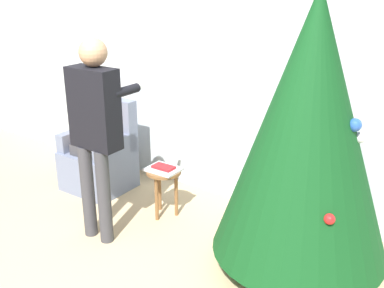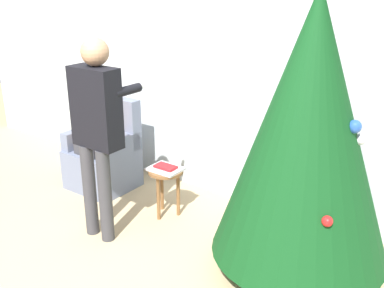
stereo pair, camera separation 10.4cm
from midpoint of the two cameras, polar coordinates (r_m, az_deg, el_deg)
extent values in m
cube|color=silver|center=(4.70, 3.87, 9.08)|extent=(8.00, 0.06, 2.70)
cylinder|color=brown|center=(3.93, 13.78, -13.97)|extent=(0.10, 0.10, 0.18)
cone|color=#0F4219|center=(3.43, 15.34, 1.78)|extent=(1.39, 1.39, 2.07)
sphere|color=white|center=(3.42, 21.38, 0.57)|extent=(0.08, 0.08, 0.08)
sphere|color=#2856B2|center=(3.31, 20.80, 2.08)|extent=(0.10, 0.10, 0.10)
sphere|color=red|center=(3.18, 17.71, -9.33)|extent=(0.08, 0.08, 0.08)
cube|color=slate|center=(5.21, -10.75, -3.06)|extent=(0.69, 0.62, 0.45)
cube|color=slate|center=(5.19, -9.20, 2.94)|extent=(0.69, 0.14, 0.56)
cube|color=slate|center=(5.29, -13.10, 0.94)|extent=(0.12, 0.56, 0.20)
cube|color=slate|center=(4.90, -8.70, -0.33)|extent=(0.12, 0.56, 0.20)
cylinder|color=#38383D|center=(5.16, -13.11, -3.49)|extent=(0.11, 0.11, 0.45)
cylinder|color=#38383D|center=(5.02, -11.59, -4.05)|extent=(0.11, 0.11, 0.45)
cube|color=#38383D|center=(5.08, -11.36, -0.28)|extent=(0.32, 0.40, 0.12)
cube|color=orange|center=(5.07, -10.37, 3.48)|extent=(0.36, 0.20, 0.50)
sphere|color=tan|center=(4.99, -10.63, 7.33)|extent=(0.20, 0.20, 0.20)
cylinder|color=#38383D|center=(4.22, -12.18, -5.76)|extent=(0.12, 0.12, 0.88)
cylinder|color=#38383D|center=(4.09, -10.24, -6.55)|extent=(0.12, 0.12, 0.88)
cube|color=black|center=(3.91, -11.37, 4.55)|extent=(0.45, 0.20, 0.70)
sphere|color=tan|center=(3.84, -11.47, 11.40)|extent=(0.24, 0.24, 0.24)
cylinder|color=black|center=(4.14, -11.43, 7.41)|extent=(0.08, 0.30, 0.08)
cylinder|color=black|center=(3.87, -7.49, 6.75)|extent=(0.08, 0.30, 0.08)
cube|color=white|center=(4.01, -5.63, 7.29)|extent=(0.04, 0.14, 0.04)
cylinder|color=brown|center=(4.43, -2.69, -3.47)|extent=(0.35, 0.35, 0.03)
cylinder|color=brown|center=(4.45, -3.62, -6.89)|extent=(0.04, 0.04, 0.46)
cylinder|color=brown|center=(4.52, -1.10, -6.40)|extent=(0.04, 0.04, 0.46)
cylinder|color=brown|center=(4.64, -3.20, -5.70)|extent=(0.04, 0.04, 0.46)
cube|color=silver|center=(4.42, -2.70, -3.17)|extent=(0.32, 0.26, 0.02)
cube|color=#B21E23|center=(4.41, -2.70, -2.91)|extent=(0.22, 0.13, 0.02)
camera|label=1|loc=(0.05, -89.18, 0.31)|focal=42.00mm
camera|label=2|loc=(0.05, 90.82, -0.31)|focal=42.00mm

